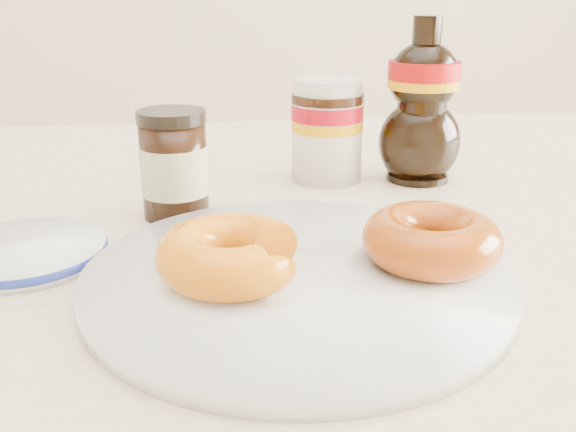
{
  "coord_description": "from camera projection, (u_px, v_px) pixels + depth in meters",
  "views": [
    {
      "loc": [
        -0.07,
        -0.43,
        0.95
      ],
      "look_at": [
        -0.01,
        0.01,
        0.79
      ],
      "focal_mm": 40.0,
      "sensor_mm": 36.0,
      "label": 1
    }
  ],
  "objects": [
    {
      "name": "donut_bitten",
      "position": [
        230.0,
        255.0,
        0.42
      ],
      "size": [
        0.13,
        0.13,
        0.03
      ],
      "primitive_type": "torus",
      "rotation": [
        0.0,
        0.0,
        0.38
      ],
      "color": "orange",
      "rests_on": "plate"
    },
    {
      "name": "dark_jar",
      "position": [
        174.0,
        166.0,
        0.57
      ],
      "size": [
        0.06,
        0.06,
        0.1
      ],
      "rotation": [
        0.0,
        0.0,
        0.36
      ],
      "color": "black",
      "rests_on": "dining_table"
    },
    {
      "name": "donut_whole",
      "position": [
        431.0,
        239.0,
        0.45
      ],
      "size": [
        0.12,
        0.12,
        0.03
      ],
      "primitive_type": "torus",
      "rotation": [
        0.0,
        0.0,
        0.29
      ],
      "color": "#943B09",
      "rests_on": "plate"
    },
    {
      "name": "syrup_bottle",
      "position": [
        422.0,
        101.0,
        0.66
      ],
      "size": [
        0.11,
        0.1,
        0.17
      ],
      "primitive_type": null,
      "rotation": [
        0.0,
        0.0,
        -0.32
      ],
      "color": "black",
      "rests_on": "dining_table"
    },
    {
      "name": "blue_rim_saucer",
      "position": [
        24.0,
        252.0,
        0.49
      ],
      "size": [
        0.12,
        0.12,
        0.01
      ],
      "color": "white",
      "rests_on": "dining_table"
    },
    {
      "name": "nutella_jar",
      "position": [
        327.0,
        126.0,
        0.68
      ],
      "size": [
        0.08,
        0.08,
        0.11
      ],
      "rotation": [
        0.0,
        0.0,
        0.02
      ],
      "color": "white",
      "rests_on": "dining_table"
    },
    {
      "name": "plate",
      "position": [
        297.0,
        277.0,
        0.44
      ],
      "size": [
        0.29,
        0.29,
        0.01
      ],
      "color": "white",
      "rests_on": "dining_table"
    },
    {
      "name": "dining_table",
      "position": [
        288.0,
        303.0,
        0.6
      ],
      "size": [
        1.4,
        0.9,
        0.75
      ],
      "color": "#FFE5C2",
      "rests_on": "ground"
    }
  ]
}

